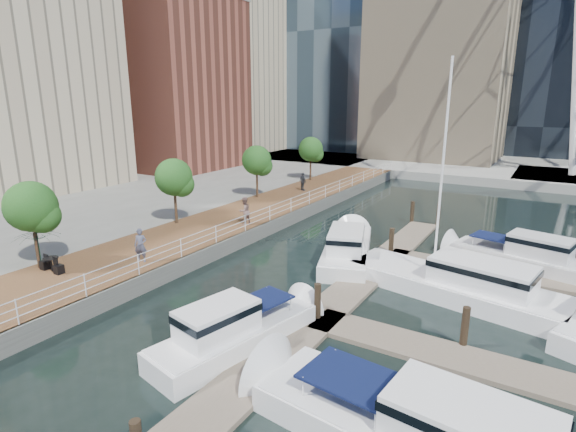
% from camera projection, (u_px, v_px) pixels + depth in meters
% --- Properties ---
extents(ground, '(520.00, 520.00, 0.00)m').
position_uv_depth(ground, '(126.00, 398.00, 14.91)').
color(ground, black).
rests_on(ground, ground).
extents(boardwalk, '(6.00, 60.00, 1.00)m').
position_uv_depth(boardwalk, '(212.00, 231.00, 31.69)').
color(boardwalk, brown).
rests_on(boardwalk, ground).
extents(seawall, '(0.25, 60.00, 1.00)m').
position_uv_depth(seawall, '(247.00, 238.00, 30.19)').
color(seawall, '#595954').
rests_on(seawall, ground).
extents(land_inland, '(48.00, 90.00, 1.00)m').
position_uv_depth(land_inland, '(6.00, 191.00, 45.17)').
color(land_inland, gray).
rests_on(land_inland, ground).
extents(land_far, '(200.00, 114.00, 1.00)m').
position_uv_depth(land_far, '(502.00, 140.00, 99.15)').
color(land_far, gray).
rests_on(land_far, ground).
extents(railing, '(0.10, 60.00, 1.05)m').
position_uv_depth(railing, '(245.00, 223.00, 29.97)').
color(railing, white).
rests_on(railing, boardwalk).
extents(floating_docks, '(16.00, 34.00, 2.60)m').
position_uv_depth(floating_docks, '(443.00, 321.00, 19.06)').
color(floating_docks, '#6D6051').
rests_on(floating_docks, ground).
extents(midrise_condos, '(19.00, 67.00, 28.00)m').
position_uv_depth(midrise_condos, '(108.00, 62.00, 50.40)').
color(midrise_condos, '#BCAD8E').
rests_on(midrise_condos, ground).
extents(street_trees, '(2.60, 42.60, 4.60)m').
position_uv_depth(street_trees, '(174.00, 177.00, 31.08)').
color(street_trees, '#3F2B1C').
rests_on(street_trees, ground).
extents(pedestrian_near, '(0.81, 0.73, 1.86)m').
position_uv_depth(pedestrian_near, '(141.00, 245.00, 24.24)').
color(pedestrian_near, '#494C62').
rests_on(pedestrian_near, boardwalk).
extents(pedestrian_mid, '(0.87, 1.04, 1.93)m').
position_uv_depth(pedestrian_mid, '(244.00, 211.00, 31.41)').
color(pedestrian_mid, '#83615A').
rests_on(pedestrian_mid, boardwalk).
extents(pedestrian_far, '(1.09, 0.83, 1.72)m').
position_uv_depth(pedestrian_far, '(303.00, 182.00, 42.77)').
color(pedestrian_far, '#30343C').
rests_on(pedestrian_far, boardwalk).
extents(moored_yachts, '(20.25, 31.81, 11.50)m').
position_uv_depth(moored_yachts, '(447.00, 310.00, 21.11)').
color(moored_yachts, white).
rests_on(moored_yachts, ground).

